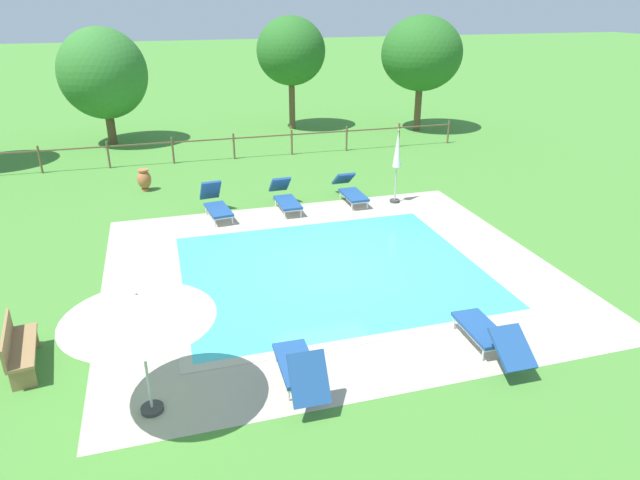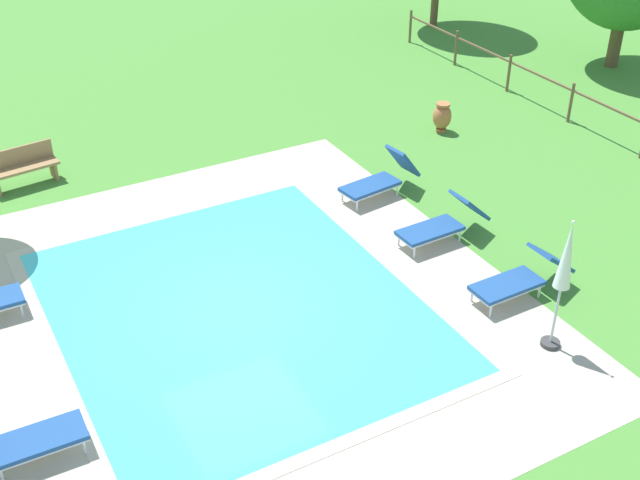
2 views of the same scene
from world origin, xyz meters
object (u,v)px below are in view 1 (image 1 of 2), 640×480
at_px(sun_lounger_north_far, 216,204).
at_px(sun_lounger_north_near_steps, 351,190).
at_px(sun_lounger_north_end, 300,368).
at_px(tree_far_west, 103,74).
at_px(tree_west_mid, 291,51).
at_px(tree_centre, 422,54).
at_px(sun_lounger_north_mid, 489,334).
at_px(patio_umbrella_open_foreground, 137,307).
at_px(patio_umbrella_closed_row_west, 397,154).
at_px(wooden_bench_lawn_side, 18,346).
at_px(terracotta_urn_near_fence, 144,179).
at_px(sun_lounger_south_near_corner, 285,197).

bearing_deg(sun_lounger_north_far, sun_lounger_north_near_steps, 2.38).
relative_size(sun_lounger_north_near_steps, sun_lounger_north_end, 1.10).
bearing_deg(sun_lounger_north_end, sun_lounger_north_far, 92.88).
xyz_separation_m(sun_lounger_north_near_steps, tree_far_west, (-7.77, 10.30, 2.69)).
bearing_deg(tree_west_mid, tree_centre, -19.63).
xyz_separation_m(sun_lounger_north_mid, patio_umbrella_open_foreground, (-6.07, 0.03, 1.56)).
height_order(patio_umbrella_open_foreground, patio_umbrella_closed_row_west, patio_umbrella_closed_row_west).
height_order(patio_umbrella_open_foreground, tree_centre, tree_centre).
relative_size(sun_lounger_north_far, sun_lounger_north_end, 1.04).
relative_size(sun_lounger_north_near_steps, wooden_bench_lawn_side, 1.30).
xyz_separation_m(patio_umbrella_closed_row_west, tree_centre, (5.25, 9.57, 2.03)).
height_order(patio_umbrella_closed_row_west, tree_west_mid, tree_west_mid).
bearing_deg(patio_umbrella_open_foreground, wooden_bench_lawn_side, 140.84).
xyz_separation_m(sun_lounger_north_mid, tree_centre, (6.85, 17.73, 3.25)).
bearing_deg(sun_lounger_north_near_steps, sun_lounger_north_far, -177.62).
height_order(sun_lounger_north_near_steps, wooden_bench_lawn_side, wooden_bench_lawn_side).
bearing_deg(patio_umbrella_open_foreground, terracotta_urn_near_fence, 90.37).
relative_size(sun_lounger_south_near_corner, tree_centre, 0.37).
bearing_deg(wooden_bench_lawn_side, patio_umbrella_closed_row_west, 32.65).
height_order(sun_lounger_north_near_steps, tree_far_west, tree_far_west).
bearing_deg(wooden_bench_lawn_side, sun_lounger_north_far, 57.56).
bearing_deg(patio_umbrella_closed_row_west, patio_umbrella_open_foreground, -133.31).
relative_size(sun_lounger_north_end, terracotta_urn_near_fence, 2.44).
distance_m(sun_lounger_south_near_corner, wooden_bench_lawn_side, 9.23).
xyz_separation_m(sun_lounger_north_far, tree_centre, (10.93, 9.28, 3.22)).
xyz_separation_m(sun_lounger_north_end, tree_west_mid, (4.66, 19.88, 3.30)).
bearing_deg(tree_centre, wooden_bench_lawn_side, -133.59).
relative_size(sun_lounger_north_far, patio_umbrella_closed_row_west, 0.80).
height_order(sun_lounger_south_near_corner, terracotta_urn_near_fence, sun_lounger_south_near_corner).
bearing_deg(terracotta_urn_near_fence, sun_lounger_north_far, -56.81).
bearing_deg(patio_umbrella_open_foreground, sun_lounger_north_end, -2.19).
xyz_separation_m(patio_umbrella_open_foreground, tree_centre, (12.92, 17.70, 1.69)).
distance_m(patio_umbrella_open_foreground, tree_centre, 21.98).
distance_m(sun_lounger_south_near_corner, terracotta_urn_near_fence, 5.23).
bearing_deg(sun_lounger_north_near_steps, tree_far_west, 127.04).
relative_size(wooden_bench_lawn_side, tree_west_mid, 0.29).
bearing_deg(sun_lounger_south_near_corner, patio_umbrella_closed_row_west, -5.78).
relative_size(sun_lounger_south_near_corner, terracotta_urn_near_fence, 2.62).
xyz_separation_m(sun_lounger_north_near_steps, tree_west_mid, (0.76, 11.18, 3.32)).
bearing_deg(tree_west_mid, sun_lounger_south_near_corner, -104.59).
relative_size(sun_lounger_north_end, patio_umbrella_open_foreground, 0.80).
xyz_separation_m(terracotta_urn_near_fence, tree_far_west, (-1.38, 7.31, 2.66)).
bearing_deg(sun_lounger_north_mid, sun_lounger_north_end, -178.94).
bearing_deg(sun_lounger_north_mid, sun_lounger_north_far, 115.75).
relative_size(sun_lounger_north_near_steps, sun_lounger_north_far, 1.05).
distance_m(sun_lounger_north_far, wooden_bench_lawn_side, 7.85).
relative_size(patio_umbrella_closed_row_west, wooden_bench_lawn_side, 1.54).
bearing_deg(sun_lounger_south_near_corner, wooden_bench_lawn_side, -133.52).
xyz_separation_m(sun_lounger_north_near_steps, tree_centre, (6.60, 9.10, 3.25)).
bearing_deg(wooden_bench_lawn_side, sun_lounger_north_mid, -12.45).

